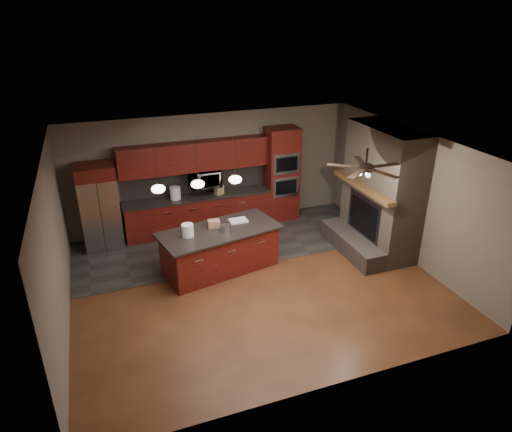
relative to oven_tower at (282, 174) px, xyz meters
name	(u,v)px	position (x,y,z in m)	size (l,w,h in m)	color
ground	(255,281)	(-1.70, -2.69, -1.19)	(7.00, 7.00, 0.00)	brown
ceiling	(254,146)	(-1.70, -2.69, 1.61)	(7.00, 6.00, 0.02)	white
back_wall	(213,170)	(-1.70, 0.31, 0.21)	(7.00, 0.02, 2.80)	#645D50
right_wall	(409,195)	(1.80, -2.69, 0.21)	(0.02, 6.00, 2.80)	#645D50
left_wall	(55,249)	(-5.20, -2.69, 0.21)	(0.02, 6.00, 2.80)	#645D50
slate_tile_patch	(229,242)	(-1.70, -0.89, -1.19)	(7.00, 2.40, 0.01)	#34312F
fireplace_column	(379,195)	(1.34, -2.29, 0.11)	(1.30, 2.10, 2.80)	brown
back_cabinetry	(198,195)	(-2.18, 0.05, -0.30)	(3.59, 0.64, 2.20)	maroon
oven_tower	(282,174)	(0.00, 0.00, 0.00)	(0.80, 0.63, 2.38)	maroon
microwave	(205,179)	(-1.98, 0.06, 0.11)	(0.73, 0.41, 0.50)	silver
refrigerator	(100,207)	(-4.43, -0.07, -0.21)	(0.83, 0.75, 1.96)	silver
kitchen_island	(220,249)	(-2.21, -1.98, -0.73)	(2.61, 1.58, 0.92)	maroon
white_bucket	(188,230)	(-2.87, -2.05, -0.14)	(0.24, 0.24, 0.25)	white
paint_can	(225,228)	(-2.11, -2.11, -0.20)	(0.20, 0.20, 0.14)	#A0A1A5
paint_tray	(238,221)	(-1.72, -1.74, -0.25)	(0.37, 0.26, 0.04)	white
cardboard_box	(214,224)	(-2.28, -1.83, -0.20)	(0.24, 0.17, 0.15)	#AC7858
counter_bucket	(175,193)	(-2.72, 0.01, -0.15)	(0.25, 0.25, 0.29)	white
counter_box	(219,190)	(-1.66, -0.04, -0.18)	(0.20, 0.16, 0.22)	#9D8251
pendant_left	(158,189)	(-3.35, -1.99, 0.77)	(0.26, 0.26, 0.92)	black
pendant_center	(198,184)	(-2.60, -1.99, 0.77)	(0.26, 0.26, 0.92)	black
pendant_right	(235,179)	(-1.85, -1.99, 0.77)	(0.26, 0.26, 0.92)	black
ceiling_fan	(366,167)	(0.10, -3.49, 1.27)	(1.27, 1.33, 0.41)	black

